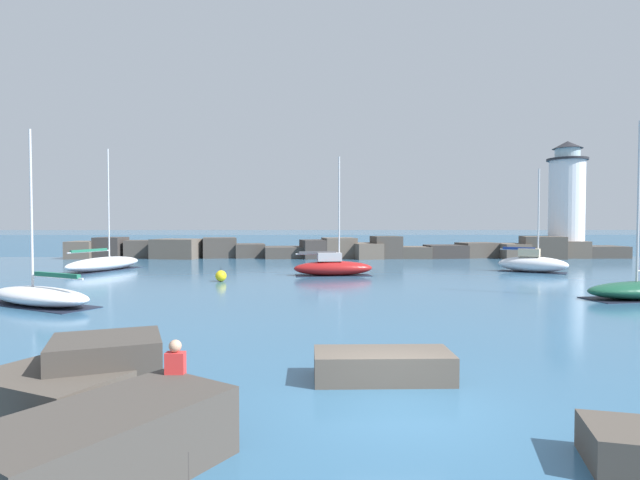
{
  "coord_description": "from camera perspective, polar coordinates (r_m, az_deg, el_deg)",
  "views": [
    {
      "loc": [
        -1.9,
        -10.8,
        4.0
      ],
      "look_at": [
        -1.39,
        33.68,
        2.53
      ],
      "focal_mm": 28.0,
      "sensor_mm": 36.0,
      "label": 1
    }
  ],
  "objects": [
    {
      "name": "ground_plane",
      "position": [
        11.67,
        9.22,
        -18.19
      ],
      "size": [
        600.0,
        600.0,
        0.0
      ],
      "primitive_type": "plane",
      "color": "#336084"
    },
    {
      "name": "open_sea_beyond",
      "position": [
        118.23,
        0.27,
        -0.05
      ],
      "size": [
        400.0,
        116.0,
        0.01
      ],
      "color": "#235175",
      "rests_on": "ground"
    },
    {
      "name": "breakwater_jetty",
      "position": [
        58.29,
        3.57,
        -1.07
      ],
      "size": [
        64.47,
        6.65,
        2.55
      ],
      "color": "brown",
      "rests_on": "ground"
    },
    {
      "name": "lighthouse",
      "position": [
        66.16,
        26.35,
        3.39
      ],
      "size": [
        5.39,
        5.39,
        13.76
      ],
      "color": "gray",
      "rests_on": "ground"
    },
    {
      "name": "foreground_rocks",
      "position": [
        10.82,
        -16.69,
        -17.13
      ],
      "size": [
        14.29,
        7.9,
        1.37
      ],
      "color": "brown",
      "rests_on": "ground"
    },
    {
      "name": "sailboat_moored_1",
      "position": [
        38.38,
        1.47,
        -3.09
      ],
      "size": [
        6.23,
        2.42,
        9.12
      ],
      "color": "maroon",
      "rests_on": "ground"
    },
    {
      "name": "sailboat_moored_2",
      "position": [
        46.15,
        -23.45,
        -2.48
      ],
      "size": [
        4.64,
        8.42,
        10.38
      ],
      "color": "white",
      "rests_on": "ground"
    },
    {
      "name": "sailboat_moored_3",
      "position": [
        44.63,
        23.09,
        -2.44
      ],
      "size": [
        5.58,
        4.29,
        8.48
      ],
      "color": "white",
      "rests_on": "ground"
    },
    {
      "name": "sailboat_moored_4",
      "position": [
        28.06,
        -29.4,
        -5.55
      ],
      "size": [
        7.02,
        5.15,
        8.62
      ],
      "color": "white",
      "rests_on": "ground"
    },
    {
      "name": "mooring_buoy_orange_near",
      "position": [
        35.18,
        -11.26,
        -4.05
      ],
      "size": [
        0.77,
        0.77,
        0.97
      ],
      "color": "yellow",
      "rests_on": "ground"
    },
    {
      "name": "person_on_rocks",
      "position": [
        10.17,
        -16.18,
        -15.23
      ],
      "size": [
        0.36,
        0.24,
        1.81
      ],
      "color": "#282833",
      "rests_on": "ground"
    }
  ]
}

